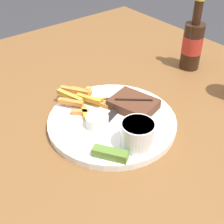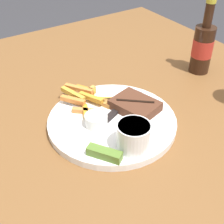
% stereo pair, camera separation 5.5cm
% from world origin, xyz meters
% --- Properties ---
extents(dining_table, '(1.32, 1.20, 0.74)m').
position_xyz_m(dining_table, '(0.00, 0.00, 0.67)').
color(dining_table, brown).
rests_on(dining_table, ground_plane).
extents(dinner_plate, '(0.31, 0.31, 0.02)m').
position_xyz_m(dinner_plate, '(0.00, 0.00, 0.75)').
color(dinner_plate, white).
rests_on(dinner_plate, dining_table).
extents(steak_portion, '(0.13, 0.11, 0.03)m').
position_xyz_m(steak_portion, '(-0.00, 0.07, 0.78)').
color(steak_portion, '#512D1E').
rests_on(steak_portion, dinner_plate).
extents(fries_pile, '(0.15, 0.14, 0.02)m').
position_xyz_m(fries_pile, '(-0.10, -0.01, 0.77)').
color(fries_pile, gold).
rests_on(fries_pile, dinner_plate).
extents(coleslaw_cup, '(0.07, 0.07, 0.06)m').
position_xyz_m(coleslaw_cup, '(0.11, -0.02, 0.80)').
color(coleslaw_cup, white).
rests_on(coleslaw_cup, dinner_plate).
extents(dipping_sauce_cup, '(0.05, 0.05, 0.03)m').
position_xyz_m(dipping_sauce_cup, '(0.00, -0.04, 0.78)').
color(dipping_sauce_cup, silver).
rests_on(dipping_sauce_cup, dinner_plate).
extents(pickle_spear, '(0.08, 0.06, 0.02)m').
position_xyz_m(pickle_spear, '(0.10, -0.09, 0.77)').
color(pickle_spear, '#567A2D').
rests_on(pickle_spear, dinner_plate).
extents(fork_utensil, '(0.13, 0.07, 0.00)m').
position_xyz_m(fork_utensil, '(-0.07, -0.04, 0.76)').
color(fork_utensil, '#B7B7BC').
rests_on(fork_utensil, dinner_plate).
extents(knife_utensil, '(0.08, 0.16, 0.01)m').
position_xyz_m(knife_utensil, '(-0.02, 0.04, 0.77)').
color(knife_utensil, '#B7B7BC').
rests_on(knife_utensil, dinner_plate).
extents(beer_bottle, '(0.06, 0.06, 0.23)m').
position_xyz_m(beer_bottle, '(-0.07, 0.38, 0.83)').
color(beer_bottle, black).
rests_on(beer_bottle, dining_table).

